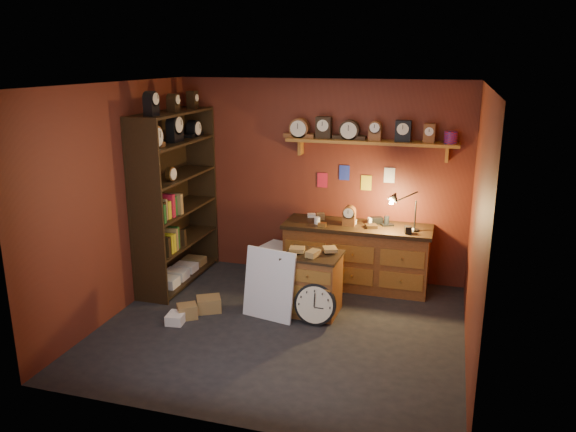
% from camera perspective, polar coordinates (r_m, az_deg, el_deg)
% --- Properties ---
extents(floor, '(4.00, 4.00, 0.00)m').
position_cam_1_polar(floor, '(6.50, -0.68, -11.30)').
color(floor, black).
rests_on(floor, ground).
extents(room_shell, '(4.02, 3.62, 2.71)m').
position_cam_1_polar(room_shell, '(6.00, -0.02, 3.89)').
color(room_shell, maroon).
rests_on(room_shell, ground).
extents(shelving_unit, '(0.47, 1.60, 2.58)m').
position_cam_1_polar(shelving_unit, '(7.58, -11.56, 2.46)').
color(shelving_unit, black).
rests_on(shelving_unit, ground).
extents(workbench, '(1.93, 0.66, 1.36)m').
position_cam_1_polar(workbench, '(7.51, 6.98, -3.66)').
color(workbench, brown).
rests_on(workbench, ground).
extents(low_cabinet, '(0.68, 0.58, 0.83)m').
position_cam_1_polar(low_cabinet, '(6.71, 2.52, -6.61)').
color(low_cabinet, brown).
rests_on(low_cabinet, ground).
extents(big_round_clock, '(0.49, 0.16, 0.49)m').
position_cam_1_polar(big_round_clock, '(6.50, 2.77, -8.96)').
color(big_round_clock, black).
rests_on(big_round_clock, ground).
extents(white_panel, '(0.66, 0.30, 0.84)m').
position_cam_1_polar(white_panel, '(6.76, -1.92, -10.20)').
color(white_panel, silver).
rests_on(white_panel, ground).
extents(mini_fridge, '(0.56, 0.58, 0.48)m').
position_cam_1_polar(mini_fridge, '(7.75, -0.97, -4.77)').
color(mini_fridge, silver).
rests_on(mini_fridge, ground).
extents(floor_box_a, '(0.36, 0.34, 0.17)m').
position_cam_1_polar(floor_box_a, '(6.93, -8.05, -8.86)').
color(floor_box_a, olive).
rests_on(floor_box_a, ground).
extents(floor_box_b, '(0.22, 0.25, 0.12)m').
position_cam_1_polar(floor_box_b, '(6.71, -11.30, -10.14)').
color(floor_box_b, white).
rests_on(floor_box_b, ground).
extents(floor_box_c, '(0.29, 0.28, 0.17)m').
position_cam_1_polar(floor_box_c, '(6.80, -10.20, -9.51)').
color(floor_box_c, olive).
rests_on(floor_box_c, ground).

